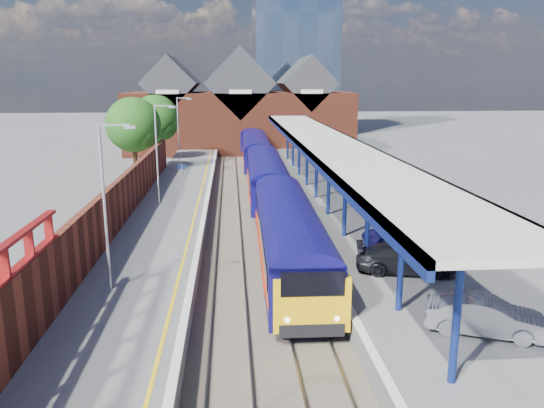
{
  "coord_description": "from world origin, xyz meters",
  "views": [
    {
      "loc": [
        -1.33,
        -15.47,
        9.62
      ],
      "look_at": [
        1.01,
        14.39,
        2.6
      ],
      "focal_mm": 35.0,
      "sensor_mm": 36.0,
      "label": 1
    }
  ],
  "objects_px": {
    "lamp_post_b": "(107,197)",
    "parked_car_silver": "(485,316)",
    "platform_sign": "(182,175)",
    "lamp_post_d": "(179,128)",
    "lamp_post_c": "(159,148)",
    "parked_car_red": "(408,253)",
    "parked_car_blue": "(409,238)",
    "train": "(260,160)",
    "parked_car_dark": "(406,259)"
  },
  "relations": [
    {
      "from": "parked_car_silver",
      "to": "parked_car_blue",
      "type": "relative_size",
      "value": 0.86
    },
    {
      "from": "parked_car_red",
      "to": "lamp_post_c",
      "type": "bearing_deg",
      "value": 40.15
    },
    {
      "from": "lamp_post_c",
      "to": "train",
      "type": "bearing_deg",
      "value": 58.59
    },
    {
      "from": "lamp_post_d",
      "to": "parked_car_dark",
      "type": "height_order",
      "value": "lamp_post_d"
    },
    {
      "from": "lamp_post_d",
      "to": "parked_car_silver",
      "type": "xyz_separation_m",
      "value": [
        13.72,
        -37.16,
        -3.33
      ]
    },
    {
      "from": "parked_car_red",
      "to": "parked_car_dark",
      "type": "distance_m",
      "value": 0.93
    },
    {
      "from": "lamp_post_b",
      "to": "parked_car_blue",
      "type": "xyz_separation_m",
      "value": [
        14.18,
        4.23,
        -3.34
      ]
    },
    {
      "from": "lamp_post_d",
      "to": "parked_car_red",
      "type": "relative_size",
      "value": 1.91
    },
    {
      "from": "platform_sign",
      "to": "parked_car_blue",
      "type": "relative_size",
      "value": 0.54
    },
    {
      "from": "parked_car_blue",
      "to": "parked_car_dark",
      "type": "bearing_deg",
      "value": 149.63
    },
    {
      "from": "platform_sign",
      "to": "lamp_post_d",
      "type": "bearing_deg",
      "value": 95.56
    },
    {
      "from": "parked_car_red",
      "to": "parked_car_silver",
      "type": "distance_m",
      "value": 6.98
    },
    {
      "from": "platform_sign",
      "to": "parked_car_silver",
      "type": "height_order",
      "value": "platform_sign"
    },
    {
      "from": "parked_car_red",
      "to": "parked_car_silver",
      "type": "relative_size",
      "value": 0.91
    },
    {
      "from": "lamp_post_d",
      "to": "platform_sign",
      "type": "bearing_deg",
      "value": -84.44
    },
    {
      "from": "train",
      "to": "parked_car_dark",
      "type": "relative_size",
      "value": 14.58
    },
    {
      "from": "parked_car_blue",
      "to": "lamp_post_d",
      "type": "bearing_deg",
      "value": 17.41
    },
    {
      "from": "lamp_post_b",
      "to": "lamp_post_c",
      "type": "relative_size",
      "value": 1.0
    },
    {
      "from": "lamp_post_b",
      "to": "parked_car_silver",
      "type": "height_order",
      "value": "lamp_post_b"
    },
    {
      "from": "platform_sign",
      "to": "parked_car_silver",
      "type": "xyz_separation_m",
      "value": [
        12.36,
        -23.16,
        -1.03
      ]
    },
    {
      "from": "train",
      "to": "platform_sign",
      "type": "relative_size",
      "value": 26.38
    },
    {
      "from": "lamp_post_b",
      "to": "parked_car_silver",
      "type": "bearing_deg",
      "value": -20.59
    },
    {
      "from": "lamp_post_d",
      "to": "parked_car_blue",
      "type": "height_order",
      "value": "lamp_post_d"
    },
    {
      "from": "lamp_post_b",
      "to": "lamp_post_d",
      "type": "xyz_separation_m",
      "value": [
        0.0,
        32.0,
        0.0
      ]
    },
    {
      "from": "parked_car_silver",
      "to": "parked_car_blue",
      "type": "bearing_deg",
      "value": 19.58
    },
    {
      "from": "lamp_post_c",
      "to": "platform_sign",
      "type": "bearing_deg",
      "value": 55.74
    },
    {
      "from": "lamp_post_d",
      "to": "parked_car_red",
      "type": "xyz_separation_m",
      "value": [
        13.34,
        -30.18,
        -3.37
      ]
    },
    {
      "from": "lamp_post_b",
      "to": "platform_sign",
      "type": "xyz_separation_m",
      "value": [
        1.36,
        18.0,
        -2.3
      ]
    },
    {
      "from": "platform_sign",
      "to": "parked_car_blue",
      "type": "distance_m",
      "value": 18.84
    },
    {
      "from": "parked_car_silver",
      "to": "parked_car_dark",
      "type": "xyz_separation_m",
      "value": [
        -0.77,
        6.13,
        -0.01
      ]
    },
    {
      "from": "lamp_post_c",
      "to": "platform_sign",
      "type": "distance_m",
      "value": 3.34
    },
    {
      "from": "train",
      "to": "parked_car_red",
      "type": "height_order",
      "value": "train"
    },
    {
      "from": "train",
      "to": "lamp_post_d",
      "type": "distance_m",
      "value": 8.93
    },
    {
      "from": "platform_sign",
      "to": "parked_car_silver",
      "type": "relative_size",
      "value": 0.62
    },
    {
      "from": "lamp_post_b",
      "to": "platform_sign",
      "type": "bearing_deg",
      "value": 85.67
    },
    {
      "from": "lamp_post_b",
      "to": "lamp_post_c",
      "type": "bearing_deg",
      "value": 90.0
    },
    {
      "from": "platform_sign",
      "to": "parked_car_dark",
      "type": "height_order",
      "value": "platform_sign"
    },
    {
      "from": "parked_car_red",
      "to": "parked_car_silver",
      "type": "bearing_deg",
      "value": 179.99
    },
    {
      "from": "lamp_post_c",
      "to": "lamp_post_d",
      "type": "bearing_deg",
      "value": 90.0
    },
    {
      "from": "parked_car_red",
      "to": "parked_car_blue",
      "type": "xyz_separation_m",
      "value": [
        0.84,
        2.41,
        0.02
      ]
    },
    {
      "from": "parked_car_blue",
      "to": "lamp_post_b",
      "type": "bearing_deg",
      "value": 96.97
    },
    {
      "from": "lamp_post_d",
      "to": "lamp_post_c",
      "type": "bearing_deg",
      "value": -90.0
    },
    {
      "from": "lamp_post_c",
      "to": "parked_car_blue",
      "type": "bearing_deg",
      "value": -39.7
    },
    {
      "from": "lamp_post_d",
      "to": "parked_car_silver",
      "type": "height_order",
      "value": "lamp_post_d"
    },
    {
      "from": "parked_car_dark",
      "to": "parked_car_silver",
      "type": "bearing_deg",
      "value": -160.84
    },
    {
      "from": "train",
      "to": "lamp_post_d",
      "type": "relative_size",
      "value": 9.42
    },
    {
      "from": "lamp_post_c",
      "to": "parked_car_blue",
      "type": "height_order",
      "value": "lamp_post_c"
    },
    {
      "from": "parked_car_blue",
      "to": "lamp_post_c",
      "type": "bearing_deg",
      "value": 40.67
    },
    {
      "from": "train",
      "to": "parked_car_silver",
      "type": "distance_m",
      "value": 34.52
    },
    {
      "from": "lamp_post_b",
      "to": "parked_car_silver",
      "type": "distance_m",
      "value": 15.03
    }
  ]
}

